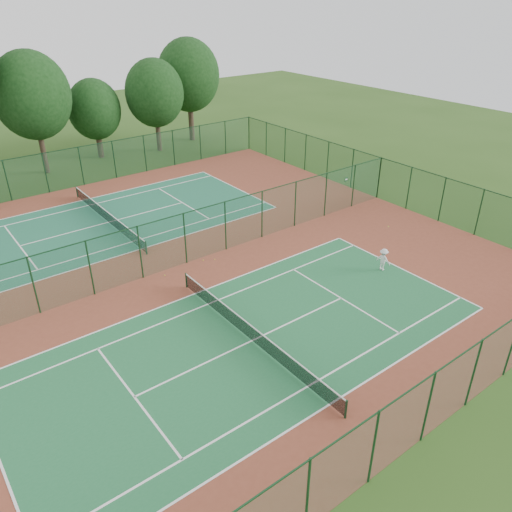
{
  "coord_description": "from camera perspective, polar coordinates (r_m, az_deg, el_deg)",
  "views": [
    {
      "loc": [
        -12.0,
        -25.0,
        15.73
      ],
      "look_at": [
        3.84,
        -4.34,
        1.6
      ],
      "focal_mm": 35.0,
      "sensor_mm": 36.0,
      "label": 1
    }
  ],
  "objects": [
    {
      "name": "court_near",
      "position": [
        25.43,
        -0.48,
        -9.67
      ],
      "size": [
        23.77,
        10.97,
        0.01
      ],
      "primitive_type": "cube",
      "color": "#1F6438",
      "rests_on": "red_pad"
    },
    {
      "name": "fence_east",
      "position": [
        42.94,
        13.89,
        8.67
      ],
      "size": [
        0.09,
        36.0,
        3.5
      ],
      "rotation": [
        0.0,
        0.0,
        1.57
      ],
      "color": "#194B27",
      "rests_on": "ground"
    },
    {
      "name": "stray_ball_c",
      "position": [
        31.22,
        -10.38,
        -2.18
      ],
      "size": [
        0.07,
        0.07,
        0.07
      ],
      "primitive_type": "sphere",
      "color": "#CBDC33",
      "rests_on": "red_pad"
    },
    {
      "name": "evergreen_row",
      "position": [
        53.19,
        -22.44,
        9.14
      ],
      "size": [
        39.0,
        5.0,
        12.0
      ],
      "primitive_type": null,
      "color": "black",
      "rests_on": "ground"
    },
    {
      "name": "fence_divider",
      "position": [
        31.05,
        -10.55,
        1.24
      ],
      "size": [
        40.0,
        0.09,
        3.5
      ],
      "color": "#194C30",
      "rests_on": "ground"
    },
    {
      "name": "stray_ball_a",
      "position": [
        32.54,
        -6.05,
        -0.5
      ],
      "size": [
        0.07,
        0.07,
        0.07
      ],
      "primitive_type": "sphere",
      "color": "yellow",
      "rests_on": "red_pad"
    },
    {
      "name": "court_far",
      "position": [
        39.33,
        -16.52,
        3.71
      ],
      "size": [
        23.77,
        10.97,
        0.01
      ],
      "primitive_type": "cube",
      "color": "#206547",
      "rests_on": "red_pad"
    },
    {
      "name": "stray_ball_b",
      "position": [
        32.59,
        -4.73,
        -0.38
      ],
      "size": [
        0.06,
        0.06,
        0.06
      ],
      "primitive_type": "sphere",
      "color": "yellow",
      "rests_on": "red_pad"
    },
    {
      "name": "fence_north",
      "position": [
        46.77,
        -21.12,
        9.21
      ],
      "size": [
        40.0,
        0.09,
        3.5
      ],
      "color": "#16442B",
      "rests_on": "ground"
    },
    {
      "name": "red_pad",
      "position": [
        31.88,
        -10.28,
        -1.57
      ],
      "size": [
        40.0,
        36.0,
        0.01
      ],
      "primitive_type": "cube",
      "color": "brown",
      "rests_on": "ground"
    },
    {
      "name": "fence_south",
      "position": [
        19.7,
        16.34,
        -18.18
      ],
      "size": [
        40.0,
        0.09,
        3.5
      ],
      "color": "#1B5135",
      "rests_on": "ground"
    },
    {
      "name": "tennis_net_far",
      "position": [
        39.12,
        -16.63,
        4.41
      ],
      "size": [
        0.1,
        12.9,
        0.97
      ],
      "color": "#153A22",
      "rests_on": "ground"
    },
    {
      "name": "ground",
      "position": [
        31.88,
        -10.28,
        -1.58
      ],
      "size": [
        120.0,
        120.0,
        0.0
      ],
      "primitive_type": "plane",
      "color": "#2A4B17",
      "rests_on": "ground"
    },
    {
      "name": "tennis_net_near",
      "position": [
        25.11,
        -0.48,
        -8.72
      ],
      "size": [
        0.1,
        12.9,
        0.97
      ],
      "color": "#14391F",
      "rests_on": "ground"
    },
    {
      "name": "player_near",
      "position": [
        32.01,
        14.34,
        -0.38
      ],
      "size": [
        0.7,
        1.02,
        1.45
      ],
      "primitive_type": "imported",
      "rotation": [
        0.0,
        0.0,
        1.75
      ],
      "color": "silver",
      "rests_on": "court_near"
    }
  ]
}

